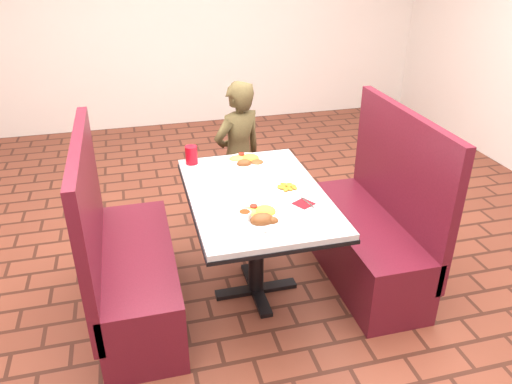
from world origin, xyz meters
TOP-DOWN VIEW (x-y plane):
  - dining_table at (0.00, 0.00)m, footprint 0.81×1.21m
  - booth_bench_left at (-0.80, 0.00)m, footprint 0.47×1.20m
  - booth_bench_right at (0.80, 0.00)m, footprint 0.47×1.20m
  - diner_person at (0.09, 0.91)m, footprint 0.51×0.44m
  - near_dinner_plate at (-0.06, -0.32)m, footprint 0.30×0.30m
  - far_dinner_plate at (0.05, 0.43)m, footprint 0.29×0.29m
  - plantain_plate at (0.19, -0.01)m, footprint 0.18×0.18m
  - maroon_napkin at (0.23, -0.21)m, footprint 0.14×0.14m
  - spoon_utensil at (0.25, -0.21)m, footprint 0.04×0.14m
  - red_tumbler at (-0.32, 0.52)m, footprint 0.08×0.08m
  - paper_napkin at (0.23, -0.49)m, footprint 0.20×0.16m
  - knife_utensil at (-0.05, -0.40)m, footprint 0.05×0.15m
  - fork_utensil at (-0.11, -0.38)m, footprint 0.07×0.12m
  - lettuce_shreds at (0.04, 0.06)m, footprint 0.28×0.32m

SIDE VIEW (x-z plane):
  - booth_bench_left at x=-0.80m, z-range -0.26..0.92m
  - booth_bench_right at x=0.80m, z-range -0.26..0.92m
  - diner_person at x=0.09m, z-range 0.00..1.19m
  - dining_table at x=0.00m, z-range 0.28..1.03m
  - lettuce_shreds at x=0.04m, z-range 0.75..0.75m
  - maroon_napkin at x=0.23m, z-range 0.75..0.75m
  - spoon_utensil at x=0.25m, z-range 0.75..0.76m
  - paper_napkin at x=0.23m, z-range 0.75..0.76m
  - fork_utensil at x=-0.11m, z-range 0.76..0.76m
  - knife_utensil at x=-0.05m, z-range 0.76..0.76m
  - plantain_plate at x=0.19m, z-range 0.75..0.78m
  - far_dinner_plate at x=0.05m, z-range 0.74..0.81m
  - near_dinner_plate at x=-0.06m, z-range 0.74..0.83m
  - red_tumbler at x=-0.32m, z-range 0.75..0.87m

